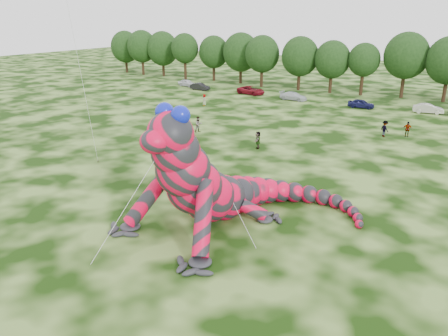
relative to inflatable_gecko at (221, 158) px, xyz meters
name	(u,v)px	position (x,y,z in m)	size (l,w,h in m)	color
ground	(108,223)	(-5.90, -4.73, -4.21)	(240.00, 240.00, 0.00)	#16330A
inflatable_gecko	(221,158)	(0.00, 0.00, 0.00)	(14.17, 16.83, 8.41)	red
tree_0	(126,52)	(-60.46, 54.50, 0.55)	(6.91, 6.22, 9.51)	black
tree_1	(142,53)	(-54.26, 53.32, 0.70)	(6.74, 6.07, 9.81)	black
tree_2	(163,54)	(-48.92, 54.03, 0.61)	(7.04, 6.34, 9.64)	black
tree_3	(185,57)	(-41.62, 52.34, 0.51)	(5.81, 5.23, 9.44)	black
tree_4	(214,58)	(-35.55, 53.98, 0.32)	(6.22, 5.60, 9.06)	black
tree_5	(241,58)	(-29.03, 53.71, 0.69)	(7.16, 6.44, 9.80)	black
tree_6	(262,61)	(-23.46, 51.95, 0.54)	(6.52, 5.86, 9.49)	black
tree_7	(300,63)	(-15.99, 52.07, 0.53)	(6.68, 6.01, 9.48)	black
tree_8	(332,67)	(-10.12, 52.26, 0.26)	(6.14, 5.53, 8.94)	black
tree_9	(363,69)	(-4.84, 52.62, 0.13)	(5.27, 4.74, 8.68)	black
tree_10	(405,65)	(1.49, 53.85, 1.04)	(7.09, 6.38, 10.50)	black
tree_11	(448,69)	(7.88, 53.46, 0.83)	(7.01, 6.31, 10.07)	black
car_0	(187,83)	(-35.76, 44.87, -3.55)	(1.55, 3.86, 1.32)	silver
car_1	(200,87)	(-31.23, 42.66, -3.58)	(1.33, 3.81, 1.25)	black
car_2	(251,90)	(-21.18, 43.58, -3.51)	(2.32, 5.02, 1.40)	maroon
car_3	(293,96)	(-12.82, 42.38, -3.56)	(1.82, 4.48, 1.30)	silver
car_4	(361,104)	(-1.87, 41.92, -3.56)	(1.52, 3.78, 1.29)	#141645
car_5	(428,109)	(7.08, 43.10, -3.55)	(1.39, 4.00, 1.32)	#B8B5A9
spectator_1	(199,124)	(-14.27, 17.84, -3.28)	(0.90, 0.70, 1.86)	gray
spectator_4	(204,100)	(-22.54, 31.25, -3.36)	(0.83, 0.54, 1.70)	gray
spectator_3	(407,129)	(6.87, 28.59, -3.35)	(1.01, 0.42, 1.72)	gray
spectator_5	(258,140)	(-5.33, 15.63, -3.31)	(1.67, 0.53, 1.80)	gray
spectator_2	(385,129)	(4.72, 27.17, -3.29)	(1.19, 0.68, 1.84)	gray
spectator_0	(187,131)	(-13.80, 14.87, -3.41)	(0.58, 0.38, 1.60)	gray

